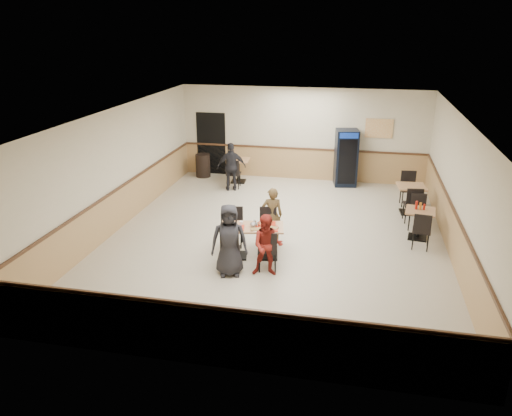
% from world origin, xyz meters
% --- Properties ---
extents(ground, '(10.00, 10.00, 0.00)m').
position_xyz_m(ground, '(0.00, 0.00, 0.00)').
color(ground, beige).
rests_on(ground, ground).
extents(room_shell, '(10.00, 10.00, 10.00)m').
position_xyz_m(room_shell, '(1.78, 2.55, 0.58)').
color(room_shell, silver).
rests_on(room_shell, ground).
extents(main_table, '(1.46, 0.91, 0.73)m').
position_xyz_m(main_table, '(-0.34, -1.16, 0.49)').
color(main_table, black).
rests_on(main_table, ground).
extents(main_chairs, '(1.47, 1.78, 0.92)m').
position_xyz_m(main_chairs, '(-0.39, -1.17, 0.46)').
color(main_chairs, black).
rests_on(main_chairs, ground).
extents(diner_woman_left, '(0.85, 0.67, 1.53)m').
position_xyz_m(diner_woman_left, '(-0.62, -2.05, 0.76)').
color(diner_woman_left, black).
rests_on(diner_woman_left, ground).
extents(diner_woman_right, '(0.70, 0.58, 1.31)m').
position_xyz_m(diner_woman_right, '(0.14, -1.92, 0.66)').
color(diner_woman_right, maroon).
rests_on(diner_woman_right, ground).
extents(diner_man_opposite, '(0.56, 0.43, 1.35)m').
position_xyz_m(diner_man_opposite, '(-0.06, -0.27, 0.67)').
color(diner_man_opposite, brown).
rests_on(diner_man_opposite, ground).
extents(lone_diner, '(0.95, 0.62, 1.50)m').
position_xyz_m(lone_diner, '(-1.97, 3.34, 0.75)').
color(lone_diner, black).
rests_on(lone_diner, ground).
extents(tabletop_clutter, '(1.21, 0.74, 0.12)m').
position_xyz_m(tabletop_clutter, '(-0.30, -1.20, 0.75)').
color(tabletop_clutter, red).
rests_on(tabletop_clutter, main_table).
extents(side_table_near, '(0.76, 0.76, 0.72)m').
position_xyz_m(side_table_near, '(3.36, 0.66, 0.48)').
color(side_table_near, black).
rests_on(side_table_near, ground).
extents(side_table_near_chair_south, '(0.48, 0.48, 0.92)m').
position_xyz_m(side_table_near_chair_south, '(3.36, 0.08, 0.46)').
color(side_table_near_chair_south, black).
rests_on(side_table_near_chair_south, ground).
extents(side_table_near_chair_north, '(0.48, 0.48, 0.92)m').
position_xyz_m(side_table_near_chair_north, '(3.36, 1.24, 0.46)').
color(side_table_near_chair_north, black).
rests_on(side_table_near_chair_north, ground).
extents(side_table_far, '(0.80, 0.80, 0.78)m').
position_xyz_m(side_table_far, '(3.29, 2.38, 0.52)').
color(side_table_far, black).
rests_on(side_table_far, ground).
extents(side_table_far_chair_south, '(0.50, 0.50, 0.99)m').
position_xyz_m(side_table_far_chair_south, '(3.29, 1.75, 0.50)').
color(side_table_far_chair_south, black).
rests_on(side_table_far_chair_south, ground).
extents(side_table_far_chair_north, '(0.50, 0.50, 0.99)m').
position_xyz_m(side_table_far_chair_north, '(3.29, 3.01, 0.50)').
color(side_table_far_chair_north, black).
rests_on(side_table_far_chair_north, ground).
extents(condiment_caddy, '(0.23, 0.06, 0.20)m').
position_xyz_m(condiment_caddy, '(3.33, 0.71, 0.81)').
color(condiment_caddy, '#A7160B').
rests_on(condiment_caddy, side_table_near).
extents(back_table, '(0.77, 0.77, 0.76)m').
position_xyz_m(back_table, '(-1.97, 4.20, 0.50)').
color(back_table, black).
rests_on(back_table, ground).
extents(back_table_chair_lone, '(0.48, 0.48, 0.96)m').
position_xyz_m(back_table_chair_lone, '(-1.97, 3.59, 0.48)').
color(back_table_chair_lone, black).
rests_on(back_table_chair_lone, ground).
extents(pepsi_cooler, '(0.78, 0.79, 1.79)m').
position_xyz_m(pepsi_cooler, '(1.45, 4.59, 0.90)').
color(pepsi_cooler, black).
rests_on(pepsi_cooler, ground).
extents(trash_bin, '(0.49, 0.49, 0.77)m').
position_xyz_m(trash_bin, '(-3.28, 4.55, 0.39)').
color(trash_bin, black).
rests_on(trash_bin, ground).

